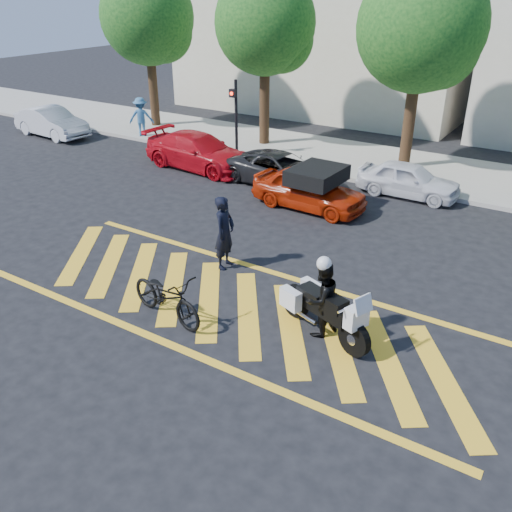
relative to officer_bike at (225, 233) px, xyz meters
The scene contains 18 objects.
ground 2.17m from the officer_bike, 51.70° to the right, with size 90.00×90.00×0.00m, color black.
sidewalk 10.58m from the officer_bike, 83.42° to the left, with size 60.00×5.00×0.15m, color #9E998E.
crosswalk 2.15m from the officer_bike, 52.60° to the right, with size 12.33×4.00×0.01m.
building_left 21.01m from the officer_bike, 109.23° to the left, with size 16.00×8.00×10.00m, color beige.
tree_far_left 16.24m from the officer_bike, 137.91° to the left, with size 4.40×4.40×7.41m.
tree_left 12.41m from the officer_bike, 116.11° to the left, with size 4.20×4.20×7.26m.
tree_center 11.39m from the officer_bike, 82.78° to the left, with size 4.60×4.60×7.56m.
signal_pole 9.81m from the officer_bike, 122.81° to the left, with size 0.28×0.43×3.20m.
officer_bike is the anchor object (origin of this frame).
bicycle 2.74m from the officer_bike, 82.63° to the right, with size 0.75×2.14×1.12m, color black.
police_motorcycle 3.75m from the officer_bike, 21.62° to the right, with size 2.44×1.29×1.12m.
officer_moto 3.72m from the officer_bike, 21.93° to the right, with size 0.81×0.63×1.67m, color black.
red_convertible 4.85m from the officer_bike, 90.99° to the left, with size 1.53×3.81×1.30m, color #AF2208.
parked_far_left 16.15m from the officer_bike, 156.40° to the left, with size 1.44×4.12×1.36m, color #B6B8BF.
parked_left 8.50m from the officer_bike, 132.44° to the left, with size 1.92×4.73×1.37m, color #B50B15.
parked_mid_left 6.58m from the officer_bike, 107.40° to the left, with size 1.95×4.24×1.18m, color black.
parked_mid_right 8.01m from the officer_bike, 73.40° to the left, with size 1.41×3.50×1.19m, color silver.
pedestrian_left 13.76m from the officer_bike, 141.99° to the left, with size 1.14×0.66×1.76m, color teal.
Camera 1 is at (6.23, -8.63, 6.68)m, focal length 38.00 mm.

